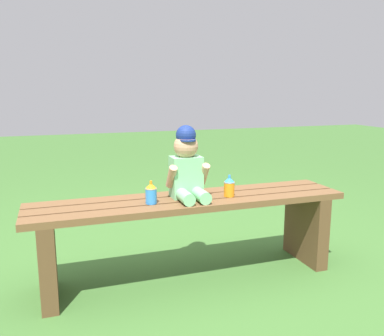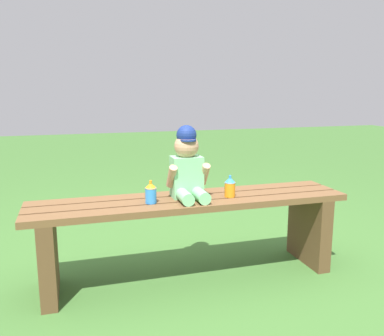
% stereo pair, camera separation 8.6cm
% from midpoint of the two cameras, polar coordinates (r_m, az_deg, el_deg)
% --- Properties ---
extents(ground_plane, '(16.00, 16.00, 0.00)m').
position_cam_midpoint_polar(ground_plane, '(2.45, -1.27, -15.00)').
color(ground_plane, '#3D6B2D').
extents(park_bench, '(1.78, 0.37, 0.48)m').
position_cam_midpoint_polar(park_bench, '(2.33, -1.30, -7.71)').
color(park_bench, brown).
rests_on(park_bench, ground_plane).
extents(child_figure, '(0.23, 0.27, 0.40)m').
position_cam_midpoint_polar(child_figure, '(2.25, -1.80, 0.20)').
color(child_figure, '#7FCC8C').
rests_on(child_figure, park_bench).
extents(sippy_cup_left, '(0.06, 0.06, 0.12)m').
position_cam_midpoint_polar(sippy_cup_left, '(2.17, -6.89, -3.49)').
color(sippy_cup_left, '#338CE5').
rests_on(sippy_cup_left, park_bench).
extents(sippy_cup_right, '(0.06, 0.06, 0.12)m').
position_cam_midpoint_polar(sippy_cup_right, '(2.30, 4.17, -2.58)').
color(sippy_cup_right, orange).
rests_on(sippy_cup_right, park_bench).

